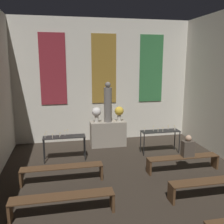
% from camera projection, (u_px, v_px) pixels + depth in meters
% --- Properties ---
extents(wall_back, '(7.58, 0.16, 5.04)m').
position_uv_depth(wall_back, '(104.00, 80.00, 10.47)').
color(wall_back, silver).
rests_on(wall_back, ground_plane).
extents(altar, '(1.40, 0.57, 0.99)m').
position_uv_depth(altar, '(108.00, 134.00, 9.98)').
color(altar, gray).
rests_on(altar, ground_plane).
extents(statue, '(0.31, 0.31, 1.57)m').
position_uv_depth(statue, '(108.00, 103.00, 9.73)').
color(statue, slate).
rests_on(statue, altar).
extents(flower_vase_left, '(0.36, 0.36, 0.59)m').
position_uv_depth(flower_vase_left, '(96.00, 113.00, 9.71)').
color(flower_vase_left, beige).
rests_on(flower_vase_left, altar).
extents(flower_vase_right, '(0.36, 0.36, 0.59)m').
position_uv_depth(flower_vase_right, '(119.00, 112.00, 9.89)').
color(flower_vase_right, beige).
rests_on(flower_vase_right, altar).
extents(candle_rack_left, '(1.42, 0.44, 1.04)m').
position_uv_depth(candle_rack_left, '(64.00, 140.00, 8.47)').
color(candle_rack_left, black).
rests_on(candle_rack_left, ground_plane).
extents(candle_rack_right, '(1.42, 0.44, 1.03)m').
position_uv_depth(candle_rack_right, '(160.00, 134.00, 9.15)').
color(candle_rack_right, black).
rests_on(candle_rack_right, ground_plane).
extents(pew_third_left, '(2.27, 0.36, 0.46)m').
position_uv_depth(pew_third_left, '(63.00, 201.00, 5.46)').
color(pew_third_left, '#4C331E').
rests_on(pew_third_left, ground_plane).
extents(pew_third_right, '(2.27, 0.36, 0.46)m').
position_uv_depth(pew_third_right, '(213.00, 184.00, 6.17)').
color(pew_third_right, '#4C331E').
rests_on(pew_third_right, ground_plane).
extents(pew_back_left, '(2.27, 0.36, 0.46)m').
position_uv_depth(pew_back_left, '(62.00, 170.00, 6.97)').
color(pew_back_left, '#4C331E').
rests_on(pew_back_left, ground_plane).
extents(pew_back_right, '(2.27, 0.36, 0.46)m').
position_uv_depth(pew_back_right, '(183.00, 160.00, 7.69)').
color(pew_back_right, '#4C331E').
rests_on(pew_back_right, ground_plane).
extents(person_seated, '(0.36, 0.24, 0.68)m').
position_uv_depth(person_seated, '(188.00, 147.00, 7.64)').
color(person_seated, '#4C4238').
rests_on(person_seated, pew_back_right).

